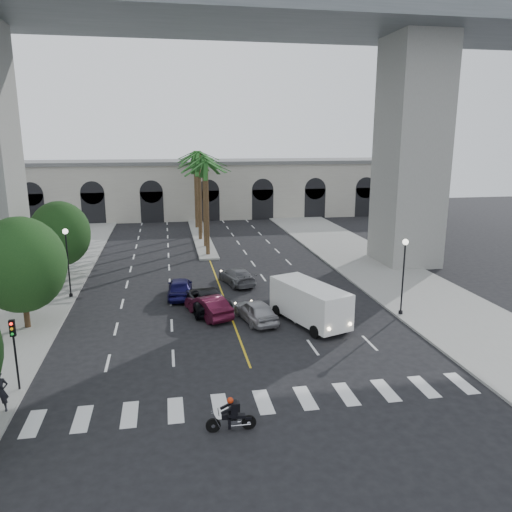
# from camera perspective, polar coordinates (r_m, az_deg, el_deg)

# --- Properties ---
(ground) EXTENTS (140.00, 140.00, 0.00)m
(ground) POSITION_cam_1_polar(r_m,az_deg,el_deg) (25.21, 0.17, -14.67)
(ground) COLOR black
(ground) RESTS_ON ground
(sidewalk_left) EXTENTS (8.00, 100.00, 0.15)m
(sidewalk_left) POSITION_cam_1_polar(r_m,az_deg,el_deg) (40.23, -25.67, -5.00)
(sidewalk_left) COLOR gray
(sidewalk_left) RESTS_ON ground
(sidewalk_right) EXTENTS (8.00, 100.00, 0.15)m
(sidewalk_right) POSITION_cam_1_polar(r_m,az_deg,el_deg) (43.14, 16.39, -3.01)
(sidewalk_right) COLOR gray
(sidewalk_right) RESTS_ON ground
(median) EXTENTS (2.00, 24.00, 0.20)m
(median) POSITION_cam_1_polar(r_m,az_deg,el_deg) (61.15, -6.31, 2.24)
(median) COLOR gray
(median) RESTS_ON ground
(pier_building) EXTENTS (71.00, 10.50, 8.50)m
(pier_building) POSITION_cam_1_polar(r_m,az_deg,el_deg) (77.35, -7.31, 7.67)
(pier_building) COLOR beige
(pier_building) RESTS_ON ground
(bridge) EXTENTS (75.00, 13.00, 26.00)m
(bridge) POSITION_cam_1_polar(r_m,az_deg,el_deg) (44.99, -0.67, 21.90)
(bridge) COLOR gray
(bridge) RESTS_ON ground
(palm_a) EXTENTS (3.20, 3.20, 10.30)m
(palm_a) POSITION_cam_1_polar(r_m,az_deg,el_deg) (50.11, -5.73, 10.18)
(palm_a) COLOR #47331E
(palm_a) RESTS_ON ground
(palm_b) EXTENTS (3.20, 3.20, 10.60)m
(palm_b) POSITION_cam_1_polar(r_m,az_deg,el_deg) (54.09, -5.99, 10.70)
(palm_b) COLOR #47331E
(palm_b) RESTS_ON ground
(palm_c) EXTENTS (3.20, 3.20, 10.10)m
(palm_c) POSITION_cam_1_polar(r_m,az_deg,el_deg) (58.07, -6.59, 10.41)
(palm_c) COLOR #47331E
(palm_c) RESTS_ON ground
(palm_d) EXTENTS (3.20, 3.20, 10.90)m
(palm_d) POSITION_cam_1_polar(r_m,az_deg,el_deg) (62.05, -6.53, 11.28)
(palm_d) COLOR #47331E
(palm_d) RESTS_ON ground
(palm_e) EXTENTS (3.20, 3.20, 10.40)m
(palm_e) POSITION_cam_1_polar(r_m,az_deg,el_deg) (66.04, -6.98, 10.99)
(palm_e) COLOR #47331E
(palm_e) RESTS_ON ground
(palm_f) EXTENTS (3.20, 3.20, 10.70)m
(palm_f) POSITION_cam_1_polar(r_m,az_deg,el_deg) (70.04, -6.94, 11.35)
(palm_f) COLOR #47331E
(palm_f) RESTS_ON ground
(street_tree_mid) EXTENTS (5.44, 5.44, 7.21)m
(street_tree_mid) POSITION_cam_1_polar(r_m,az_deg,el_deg) (33.98, -25.27, -0.92)
(street_tree_mid) COLOR #382616
(street_tree_mid) RESTS_ON ground
(street_tree_far) EXTENTS (5.04, 5.04, 6.68)m
(street_tree_far) POSITION_cam_1_polar(r_m,az_deg,el_deg) (45.48, -21.49, 2.38)
(street_tree_far) COLOR #382616
(street_tree_far) RESTS_ON ground
(lamp_post_left_far) EXTENTS (0.40, 0.40, 5.35)m
(lamp_post_left_far) POSITION_cam_1_polar(r_m,az_deg,el_deg) (39.54, -20.74, -0.10)
(lamp_post_left_far) COLOR black
(lamp_post_left_far) RESTS_ON ground
(lamp_post_right) EXTENTS (0.40, 0.40, 5.35)m
(lamp_post_right) POSITION_cam_1_polar(r_m,az_deg,el_deg) (34.72, 16.51, -1.57)
(lamp_post_right) COLOR black
(lamp_post_right) RESTS_ON ground
(traffic_signal_far) EXTENTS (0.25, 0.18, 3.65)m
(traffic_signal_far) POSITION_cam_1_polar(r_m,az_deg,el_deg) (26.20, -25.92, -8.93)
(traffic_signal_far) COLOR black
(traffic_signal_far) RESTS_ON ground
(motorcycle_rider) EXTENTS (2.11, 0.57, 1.52)m
(motorcycle_rider) POSITION_cam_1_polar(r_m,az_deg,el_deg) (21.61, -2.70, -17.75)
(motorcycle_rider) COLOR black
(motorcycle_rider) RESTS_ON ground
(car_a) EXTENTS (2.68, 4.61, 1.47)m
(car_a) POSITION_cam_1_polar(r_m,az_deg,el_deg) (33.04, -0.02, -6.27)
(car_a) COLOR #9F9EA3
(car_a) RESTS_ON ground
(car_b) EXTENTS (3.12, 4.75, 1.48)m
(car_b) POSITION_cam_1_polar(r_m,az_deg,el_deg) (34.08, -5.47, -5.71)
(car_b) COLOR #450D21
(car_b) RESTS_ON ground
(car_c) EXTENTS (3.39, 5.82, 1.52)m
(car_c) POSITION_cam_1_polar(r_m,az_deg,el_deg) (35.53, -5.68, -4.87)
(car_c) COLOR black
(car_c) RESTS_ON ground
(car_d) EXTENTS (2.96, 5.02, 1.37)m
(car_d) POSITION_cam_1_polar(r_m,az_deg,el_deg) (41.30, -2.19, -2.31)
(car_d) COLOR slate
(car_d) RESTS_ON ground
(car_e) EXTENTS (2.05, 4.65, 1.56)m
(car_e) POSITION_cam_1_polar(r_m,az_deg,el_deg) (38.30, -8.67, -3.58)
(car_e) COLOR #100E42
(car_e) RESTS_ON ground
(cargo_van) EXTENTS (4.20, 6.57, 2.62)m
(cargo_van) POSITION_cam_1_polar(r_m,az_deg,el_deg) (32.57, 6.18, -5.30)
(cargo_van) COLOR white
(cargo_van) RESTS_ON ground
(pedestrian_a) EXTENTS (0.78, 0.60, 1.89)m
(pedestrian_a) POSITION_cam_1_polar(r_m,az_deg,el_deg) (25.09, -27.23, -13.61)
(pedestrian_a) COLOR black
(pedestrian_a) RESTS_ON sidewalk_left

